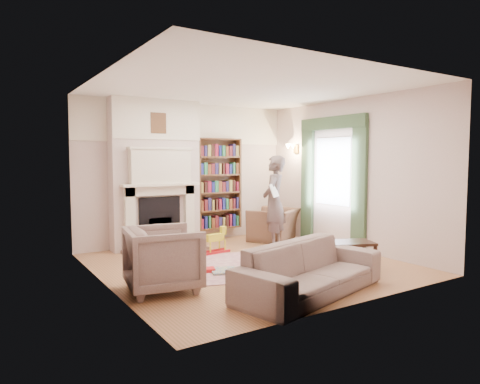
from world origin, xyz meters
TOP-DOWN VIEW (x-y plane):
  - floor at (0.00, 0.00)m, footprint 4.50×4.50m
  - ceiling at (0.00, 0.00)m, footprint 4.50×4.50m
  - wall_back at (0.00, 2.25)m, footprint 4.50×0.00m
  - wall_front at (0.00, -2.25)m, footprint 4.50×0.00m
  - wall_left at (-2.25, 0.00)m, footprint 0.00×4.50m
  - wall_right at (2.25, 0.00)m, footprint 0.00×4.50m
  - fireplace at (-0.75, 2.05)m, footprint 1.70×0.58m
  - bookcase at (0.65, 2.12)m, footprint 1.00×0.24m
  - window at (2.23, 0.40)m, footprint 0.02×0.90m
  - curtain_left at (2.20, -0.30)m, footprint 0.07×0.32m
  - curtain_right at (2.20, 1.10)m, footprint 0.07×0.32m
  - pelmet at (2.19, 0.40)m, footprint 0.09×1.70m
  - wall_sconce at (2.03, 1.50)m, footprint 0.20×0.24m
  - rug at (0.18, -0.14)m, footprint 2.90×2.53m
  - armchair_reading at (1.60, 1.45)m, footprint 1.32×1.28m
  - armchair_left at (-1.68, -0.55)m, footprint 1.04×1.02m
  - sofa at (-0.18, -1.67)m, footprint 2.32×1.36m
  - man_reading at (1.15, 0.85)m, footprint 0.76×0.72m
  - newspaper at (1.00, 0.65)m, footprint 0.35×0.30m
  - coffee_table at (1.06, -1.16)m, footprint 0.82×0.69m
  - paraffin_heater at (-0.99, 1.34)m, footprint 0.25×0.25m
  - rocking_horse at (-0.07, 0.98)m, footprint 0.56×0.28m
  - board_game at (-0.58, -0.23)m, footprint 0.49×0.49m
  - game_box_lid at (-0.82, -0.06)m, footprint 0.34×0.28m
  - comic_annuals at (0.21, -0.22)m, footprint 0.44×0.84m

SIDE VIEW (x-z plane):
  - floor at x=0.00m, z-range 0.00..0.00m
  - rug at x=0.18m, z-range 0.00..0.01m
  - comic_annuals at x=0.21m, z-range 0.01..0.03m
  - board_game at x=-0.58m, z-range 0.01..0.04m
  - game_box_lid at x=-0.82m, z-range 0.01..0.06m
  - coffee_table at x=1.06m, z-range 0.00..0.45m
  - rocking_horse at x=-0.07m, z-range 0.00..0.47m
  - paraffin_heater at x=-0.99m, z-range 0.00..0.55m
  - sofa at x=-0.18m, z-range 0.00..0.64m
  - armchair_reading at x=1.60m, z-range 0.00..0.65m
  - armchair_left at x=-1.68m, z-range 0.00..0.83m
  - man_reading at x=1.15m, z-range 0.00..1.75m
  - newspaper at x=1.00m, z-range 0.99..1.23m
  - bookcase at x=0.65m, z-range 0.25..2.10m
  - curtain_left at x=2.20m, z-range 0.00..2.40m
  - curtain_right at x=2.20m, z-range 0.00..2.40m
  - fireplace at x=-0.75m, z-range -0.01..2.79m
  - wall_back at x=0.00m, z-range -0.85..3.65m
  - wall_front at x=0.00m, z-range -0.85..3.65m
  - wall_left at x=-2.25m, z-range -0.85..3.65m
  - wall_right at x=2.25m, z-range -0.85..3.65m
  - window at x=2.23m, z-range 0.80..2.10m
  - wall_sconce at x=2.03m, z-range 1.78..2.02m
  - pelmet at x=2.19m, z-range 2.26..2.50m
  - ceiling at x=0.00m, z-range 2.80..2.80m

